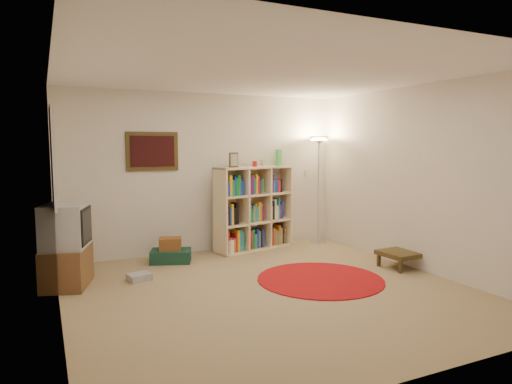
% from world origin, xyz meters
% --- Properties ---
extents(room, '(4.54, 4.54, 2.54)m').
position_xyz_m(room, '(-0.05, 0.05, 1.26)').
color(room, '#9A815A').
rests_on(room, ground).
extents(bookshelf, '(1.40, 0.69, 1.62)m').
position_xyz_m(bookshelf, '(0.70, 2.01, 0.65)').
color(bookshelf, '#FFDEAA').
rests_on(bookshelf, ground).
extents(floor_lamp, '(0.37, 0.37, 1.84)m').
position_xyz_m(floor_lamp, '(1.92, 1.96, 1.53)').
color(floor_lamp, white).
rests_on(floor_lamp, ground).
extents(floor_fan, '(0.32, 0.19, 0.36)m').
position_xyz_m(floor_fan, '(1.26, 2.19, 0.18)').
color(floor_fan, black).
rests_on(floor_fan, ground).
extents(tv_stand, '(0.66, 0.80, 1.00)m').
position_xyz_m(tv_stand, '(-2.13, 1.18, 0.48)').
color(tv_stand, brown).
rests_on(tv_stand, ground).
extents(dvd_box, '(0.31, 0.27, 0.09)m').
position_xyz_m(dvd_box, '(-1.31, 1.05, 0.04)').
color(dvd_box, '#ABABB0').
rests_on(dvd_box, ground).
extents(suitcase, '(0.66, 0.54, 0.18)m').
position_xyz_m(suitcase, '(-0.72, 1.77, 0.09)').
color(suitcase, '#14372B').
rests_on(suitcase, ground).
extents(wicker_basket, '(0.36, 0.31, 0.18)m').
position_xyz_m(wicker_basket, '(-0.72, 1.77, 0.27)').
color(wicker_basket, brown).
rests_on(wicker_basket, suitcase).
extents(paper_towel, '(0.14, 0.14, 0.23)m').
position_xyz_m(paper_towel, '(0.23, 1.80, 0.12)').
color(paper_towel, white).
rests_on(paper_towel, ground).
extents(red_rug, '(1.59, 1.59, 0.01)m').
position_xyz_m(red_rug, '(0.77, 0.11, 0.01)').
color(red_rug, '#980B0F').
rests_on(red_rug, ground).
extents(side_table, '(0.53, 0.53, 0.23)m').
position_xyz_m(side_table, '(2.08, 0.12, 0.19)').
color(side_table, '#392D14').
rests_on(side_table, ground).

